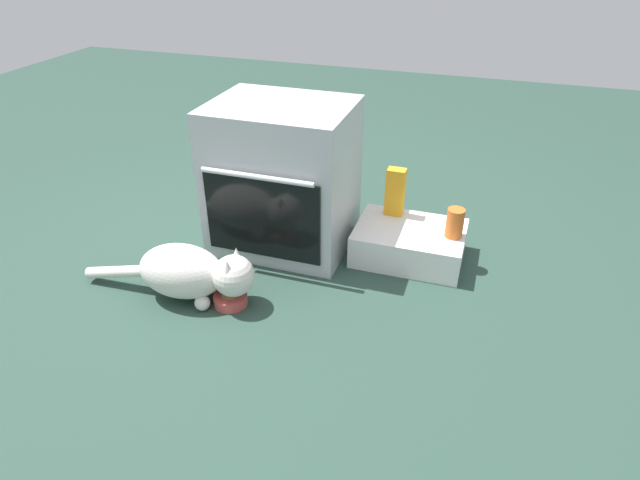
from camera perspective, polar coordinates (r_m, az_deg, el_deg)
The scene contains 7 objects.
ground at distance 2.52m, azimuth -7.69°, elevation -4.34°, with size 8.00×8.00×0.00m, color #284238.
oven at distance 2.64m, azimuth -3.91°, elevation 6.55°, with size 0.65×0.56×0.71m.
pantry_cabinet at distance 2.66m, azimuth 9.29°, elevation -0.30°, with size 0.51×0.37×0.16m, color white.
food_bowl at distance 2.38m, azimuth -9.34°, elevation -6.04°, with size 0.15×0.15×0.08m.
cat at distance 2.39m, azimuth -13.31°, elevation -3.29°, with size 0.81×0.26×0.26m.
juice_carton at distance 2.69m, azimuth 7.85°, elevation 5.00°, with size 0.09×0.06×0.24m, color orange.
sauce_jar at distance 2.57m, azimuth 13.90°, elevation 1.73°, with size 0.08×0.08×0.14m, color #D16023.
Camera 1 is at (0.96, -1.82, 1.45)m, focal length 30.63 mm.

